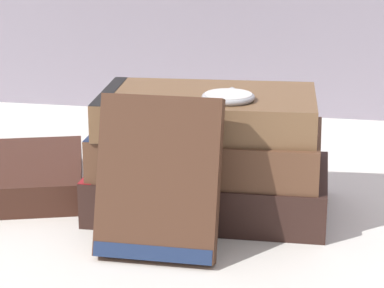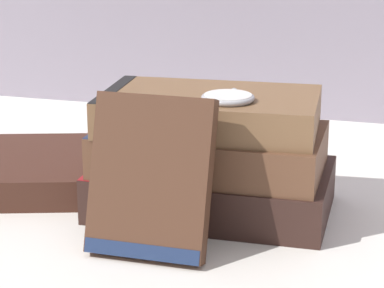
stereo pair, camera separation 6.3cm
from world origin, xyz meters
TOP-DOWN VIEW (x-y plane):
  - ground_plane at (0.00, 0.00)m, footprint 3.00×3.00m
  - book_flat_bottom at (-0.02, 0.03)m, footprint 0.22×0.14m
  - book_flat_middle at (-0.03, 0.03)m, footprint 0.20×0.12m
  - book_flat_top at (-0.03, 0.03)m, footprint 0.20×0.13m
  - book_leaning_front at (-0.04, -0.07)m, footprint 0.10×0.06m
  - pocket_watch at (0.00, 0.01)m, footprint 0.05×0.05m

SIDE VIEW (x-z plane):
  - ground_plane at x=0.00m, z-range 0.00..0.00m
  - book_flat_bottom at x=-0.02m, z-range 0.00..0.04m
  - book_leaning_front at x=-0.04m, z-range 0.00..0.13m
  - book_flat_middle at x=-0.03m, z-range 0.04..0.08m
  - book_flat_top at x=-0.03m, z-range 0.08..0.11m
  - pocket_watch at x=0.00m, z-range 0.11..0.12m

